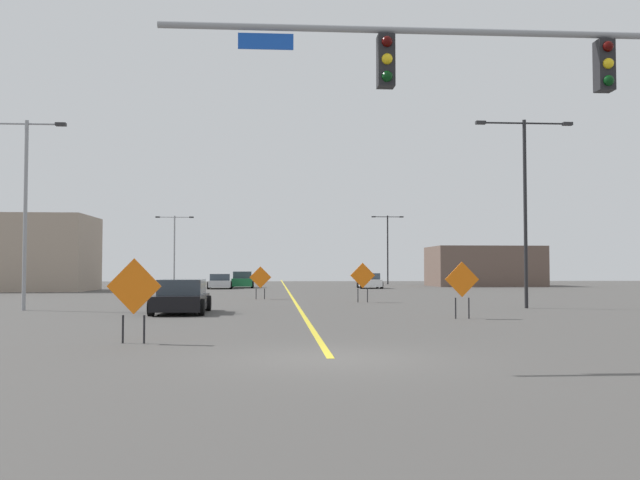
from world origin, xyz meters
The scene contains 17 objects.
ground centered at (0.00, 0.00, 0.00)m, with size 167.88×167.88×0.00m, color #4C4947.
road_centre_stripe centered at (0.00, 46.63, 0.00)m, with size 0.16×93.27×0.01m.
traffic_signal_assembly centered at (5.59, -0.01, 5.35)m, with size 13.69×0.44×7.17m.
street_lamp_near_left centered at (11.83, 63.84, 4.68)m, with size 3.67×0.24×7.86m.
street_lamp_mid_right centered at (10.17, 16.56, 5.08)m, with size 4.46×0.24×8.50m.
street_lamp_far_right centered at (-11.71, 16.37, 4.79)m, with size 3.28×0.24×8.12m.
street_lamp_far_left centered at (-11.53, 58.84, 4.42)m, with size 3.95×0.24×7.32m.
construction_sign_median_near centered at (5.54, 10.42, 1.28)m, with size 1.25×0.13×2.01m.
construction_sign_median_far centered at (-1.91, 26.53, 1.19)m, with size 1.27×0.21×1.90m.
construction_sign_left_lane centered at (3.54, 22.32, 1.32)m, with size 1.33×0.21×2.08m.
construction_sign_right_lane centered at (-4.43, 3.05, 1.26)m, with size 1.32×0.22×2.01m.
car_white_distant centered at (7.55, 48.17, 0.62)m, with size 2.08×3.95×1.37m.
car_silver_far centered at (-5.92, 47.99, 0.63)m, with size 2.34×4.44×1.31m.
car_green_approaching centered at (-4.05, 50.64, 0.70)m, with size 2.16×4.20×1.51m.
car_black_passing centered at (-4.79, 14.15, 0.64)m, with size 2.13×4.35×1.34m.
roadside_building_west centered at (-21.72, 42.81, 3.01)m, with size 11.72×7.22×6.03m.
roadside_building_east centered at (20.39, 55.47, 2.02)m, with size 10.82×7.31×4.04m.
Camera 1 is at (-1.12, -13.45, 1.76)m, focal length 38.42 mm.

